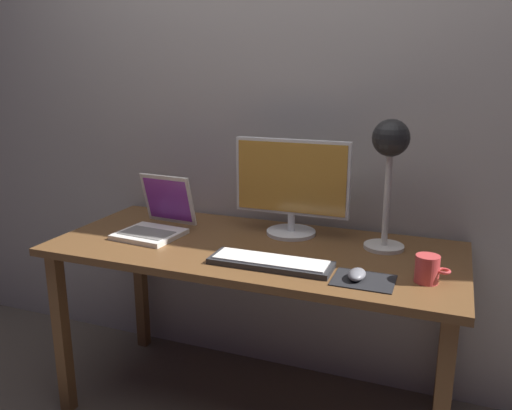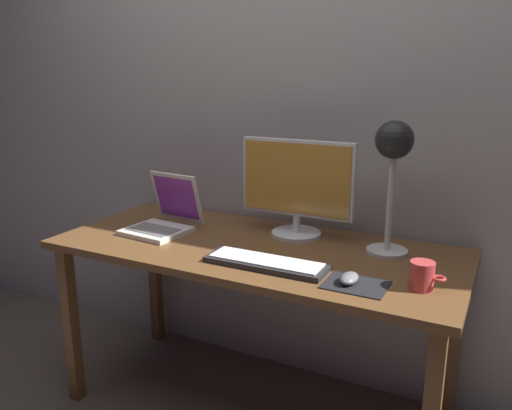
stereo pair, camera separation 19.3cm
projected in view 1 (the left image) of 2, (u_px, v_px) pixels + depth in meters
name	position (u px, v px, depth m)	size (l,w,h in m)	color
ground_plane	(254.00, 408.00, 2.23)	(4.80, 4.80, 0.00)	brown
back_wall	(287.00, 96.00, 2.26)	(4.80, 0.06, 2.60)	#A8A099
desk	(254.00, 264.00, 2.06)	(1.60, 0.70, 0.74)	brown
monitor	(292.00, 184.00, 2.12)	(0.48, 0.21, 0.40)	silver
keyboard_main	(271.00, 262.00, 1.83)	(0.44, 0.14, 0.03)	#28282B
laptop	(158.00, 217.00, 2.19)	(0.27, 0.31, 0.24)	silver
desk_lamp	(390.00, 154.00, 1.91)	(0.15, 0.15, 0.50)	beige
mousepad	(364.00, 280.00, 1.70)	(0.20, 0.16, 0.00)	black
mouse	(357.00, 274.00, 1.70)	(0.06, 0.10, 0.03)	slate
coffee_mug	(428.00, 269.00, 1.68)	(0.11, 0.08, 0.09)	#CC3F3F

